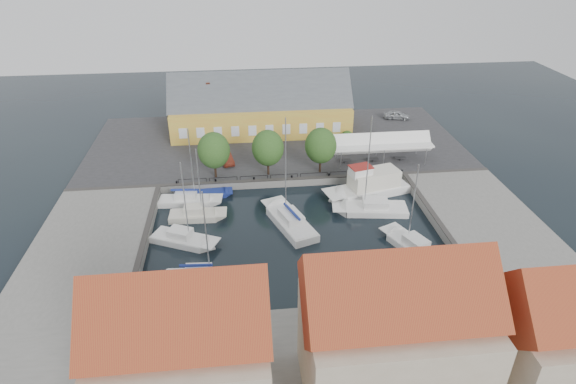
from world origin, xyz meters
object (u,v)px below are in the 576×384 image
object	(u,v)px
east_boat_a	(372,210)
launch_sw	(164,289)
trawler	(370,187)
west_boat_c	(184,241)
west_boat_a	(189,202)
car_silver	(397,115)
center_sailboat	(290,222)
warehouse	(257,110)
east_boat_c	(413,247)
tent_canopy	(381,144)
west_boat_d	(202,279)
car_red	(226,158)
west_boat_b	(197,216)
launch_nw	(213,194)

from	to	relation	value
east_boat_a	launch_sw	distance (m)	26.18
launch_sw	trawler	bearing A→B (deg)	33.64
east_boat_a	west_boat_c	xyz separation A→B (m)	(-22.10, -4.16, -0.00)
trawler	west_boat_a	xyz separation A→B (m)	(-22.91, 0.01, -0.74)
car_silver	center_sailboat	bearing A→B (deg)	157.01
warehouse	east_boat_c	xyz separation A→B (m)	(14.76, -33.68, -4.17)
tent_canopy	center_sailboat	distance (m)	20.09
west_boat_d	launch_sw	size ratio (longest dim) A/B	2.10
west_boat_d	tent_canopy	bearing A→B (deg)	43.48
car_red	west_boat_b	xyz separation A→B (m)	(-3.47, -12.90, -1.45)
warehouse	launch_sw	xyz separation A→B (m)	(-10.96, -37.38, -4.34)
car_red	trawler	bearing A→B (deg)	-41.91
trawler	west_boat_c	world-z (taller)	west_boat_c
east_boat_a	launch_nw	size ratio (longest dim) A/B	2.55
center_sailboat	east_boat_a	world-z (taller)	center_sailboat
trawler	west_boat_a	size ratio (longest dim) A/B	1.10
center_sailboat	trawler	bearing A→B (deg)	29.37
west_boat_a	trawler	bearing A→B (deg)	-0.02
launch_sw	west_boat_a	bearing A→B (deg)	85.44
west_boat_b	west_boat_d	size ratio (longest dim) A/B	0.90
east_boat_c	tent_canopy	bearing A→B (deg)	84.71
tent_canopy	car_silver	size ratio (longest dim) A/B	3.23
east_boat_c	launch_nw	distance (m)	25.86
tent_canopy	west_boat_b	size ratio (longest dim) A/B	1.47
west_boat_d	launch_nw	xyz separation A→B (m)	(0.51, 17.11, -0.18)
car_red	trawler	world-z (taller)	trawler
tent_canopy	east_boat_c	bearing A→B (deg)	-95.29
west_boat_a	west_boat_d	distance (m)	15.45
warehouse	west_boat_a	xyz separation A→B (m)	(-9.67, -21.28, -4.16)
warehouse	launch_sw	size ratio (longest dim) A/B	5.65
tent_canopy	east_boat_a	distance (m)	12.92
warehouse	trawler	size ratio (longest dim) A/B	2.45
center_sailboat	west_boat_d	world-z (taller)	center_sailboat
west_boat_a	launch_sw	bearing A→B (deg)	-94.56
tent_canopy	east_boat_c	world-z (taller)	east_boat_c
trawler	car_silver	bearing A→B (deg)	65.24
west_boat_b	launch_nw	world-z (taller)	west_boat_b
car_silver	west_boat_b	world-z (taller)	west_boat_b
warehouse	center_sailboat	world-z (taller)	center_sailboat
car_silver	west_boat_c	xyz separation A→B (m)	(-33.77, -32.01, -1.48)
west_boat_d	launch_sw	distance (m)	3.73
trawler	launch_nw	xyz separation A→B (m)	(-20.05, 1.85, -0.93)
trawler	launch_sw	xyz separation A→B (m)	(-24.19, -16.10, -0.93)
tent_canopy	center_sailboat	world-z (taller)	center_sailboat
east_boat_a	launch_nw	world-z (taller)	east_boat_a
east_boat_c	west_boat_b	world-z (taller)	east_boat_c
car_silver	trawler	bearing A→B (deg)	168.58
car_silver	center_sailboat	size ratio (longest dim) A/B	0.32
warehouse	car_silver	xyz separation A→B (m)	(24.09, 2.25, -2.69)
tent_canopy	west_boat_a	bearing A→B (deg)	-164.23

